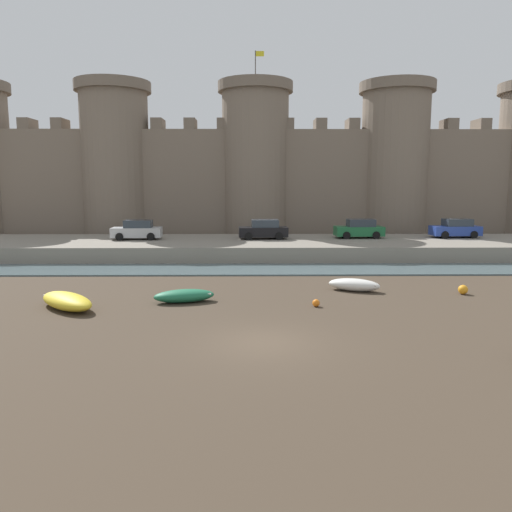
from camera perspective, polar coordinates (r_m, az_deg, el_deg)
name	(u,v)px	position (r m, az deg, el deg)	size (l,w,h in m)	color
ground_plane	(264,343)	(19.02, 0.88, -9.86)	(160.00, 160.00, 0.00)	#423528
water_channel	(258,269)	(34.30, 0.21, -1.54)	(80.00, 4.50, 0.10)	slate
quay_road	(257,248)	(41.38, 0.07, 0.97)	(68.77, 10.00, 1.25)	gray
castle	(255,170)	(51.61, -0.07, 9.83)	(64.26, 7.49, 18.88)	#7A6B5B
rowboat_near_channel_right	(67,301)	(25.43, -20.81, -4.80)	(3.83, 3.77, 0.76)	yellow
rowboat_near_channel_left	(354,285)	(28.22, 11.16, -3.22)	(3.04, 2.07, 0.69)	silver
rowboat_midflat_left	(184,296)	(25.37, -8.20, -4.49)	(3.22, 1.87, 0.65)	#1E6B47
mooring_buoy_off_centre	(316,303)	(24.43, 6.88, -5.35)	(0.36, 0.36, 0.36)	orange
mooring_buoy_near_shore	(463,290)	(29.11, 22.58, -3.57)	(0.51, 0.51, 0.51)	orange
car_quay_west	(264,230)	(42.13, 0.88, 3.02)	(4.18, 2.04, 1.62)	black
car_quay_east	(137,230)	(42.90, -13.42, 2.89)	(4.18, 2.04, 1.62)	#B2B5B7
car_quay_centre_west	(456,229)	(46.55, 21.86, 2.93)	(4.18, 2.04, 1.62)	#263F99
car_quay_centre_east	(359,229)	(43.72, 11.73, 3.04)	(4.18, 2.04, 1.62)	#1E6638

